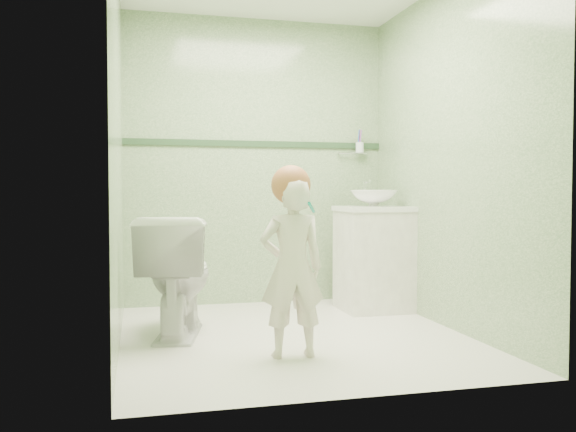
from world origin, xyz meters
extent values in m
plane|color=silver|center=(0.00, 0.00, 0.00)|extent=(2.50, 2.50, 0.00)
cube|color=gray|center=(0.00, 1.25, 1.20)|extent=(2.20, 0.04, 2.40)
cube|color=gray|center=(0.00, -1.25, 1.20)|extent=(2.20, 0.04, 2.40)
cube|color=gray|center=(-1.10, 0.00, 1.20)|extent=(0.04, 2.50, 2.40)
cube|color=gray|center=(1.10, 0.00, 1.20)|extent=(0.04, 2.50, 2.40)
cube|color=#284328|center=(0.00, 1.24, 1.35)|extent=(2.20, 0.02, 0.05)
cube|color=beige|center=(0.84, 0.70, 0.40)|extent=(0.52, 0.50, 0.80)
cube|color=white|center=(0.84, 0.70, 0.81)|extent=(0.54, 0.52, 0.04)
imported|color=white|center=(0.84, 0.70, 0.89)|extent=(0.37, 0.37, 0.13)
cylinder|color=silver|center=(0.84, 0.90, 0.95)|extent=(0.03, 0.03, 0.18)
cylinder|color=silver|center=(0.84, 0.85, 1.03)|extent=(0.02, 0.12, 0.02)
cylinder|color=silver|center=(0.84, 1.20, 1.28)|extent=(0.26, 0.02, 0.02)
cylinder|color=silver|center=(0.90, 1.18, 1.33)|extent=(0.07, 0.07, 0.09)
cylinder|color=red|center=(0.90, 1.19, 1.40)|extent=(0.01, 0.01, 0.17)
cylinder|color=blue|center=(0.89, 1.17, 1.40)|extent=(0.01, 0.01, 0.17)
cylinder|color=#9D52C0|center=(0.90, 1.17, 1.40)|extent=(0.01, 0.01, 0.17)
cylinder|color=red|center=(0.91, 1.19, 1.40)|extent=(0.01, 0.01, 0.17)
imported|color=white|center=(-0.74, 0.20, 0.39)|extent=(0.59, 0.85, 0.79)
imported|color=silver|center=(-0.14, -0.50, 0.51)|extent=(0.38, 0.26, 1.02)
sphere|color=#AA6138|center=(-0.14, -0.47, 0.98)|extent=(0.23, 0.23, 0.23)
cylinder|color=#048A78|center=(-0.06, -0.63, 0.86)|extent=(0.08, 0.13, 0.06)
cube|color=white|center=(-0.12, -0.58, 0.90)|extent=(0.03, 0.03, 0.02)
camera|label=1|loc=(-0.99, -3.84, 0.94)|focal=38.03mm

